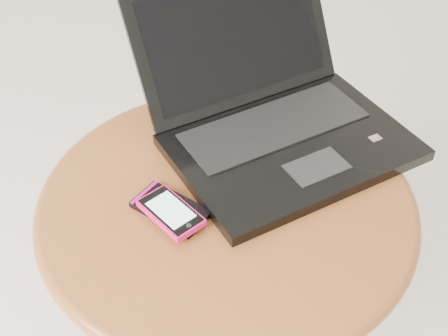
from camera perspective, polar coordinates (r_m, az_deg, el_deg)
table at (r=1.03m, az=0.24°, el=-6.71°), size 0.60×0.60×0.48m
laptop at (r=1.05m, az=4.71°, el=5.01°), size 0.39×0.39×0.23m
phone_black at (r=0.94m, az=-5.01°, el=-3.79°), size 0.10×0.13×0.01m
phone_pink at (r=0.92m, az=-4.97°, el=-4.14°), size 0.07×0.11×0.01m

